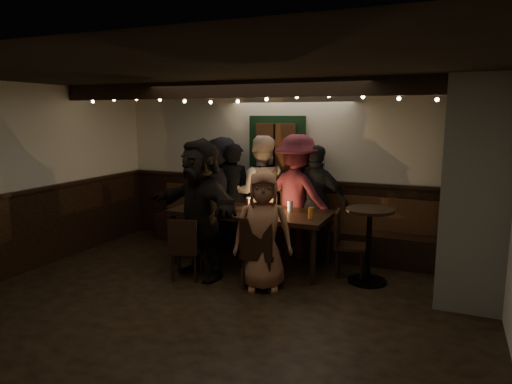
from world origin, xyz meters
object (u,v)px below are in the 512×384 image
at_px(dining_table, 250,215).
at_px(person_d, 297,196).
at_px(high_top, 369,236).
at_px(person_g, 263,231).
at_px(person_a, 223,192).
at_px(person_b, 234,197).
at_px(person_f, 200,208).
at_px(person_e, 317,203).
at_px(chair_near_right, 258,250).
at_px(chair_near_left, 185,246).
at_px(person_c, 261,194).
at_px(chair_end, 344,239).

xyz_separation_m(dining_table, person_d, (0.48, 0.68, 0.20)).
xyz_separation_m(high_top, person_g, (-1.17, -0.75, 0.12)).
xyz_separation_m(person_a, person_g, (1.35, -1.54, -0.16)).
bearing_deg(person_d, person_b, 16.22).
bearing_deg(person_b, person_d, -177.06).
distance_m(person_b, person_f, 1.34).
bearing_deg(person_g, person_a, 108.15).
distance_m(person_e, person_g, 1.50).
xyz_separation_m(person_d, person_f, (-0.91, -1.34, -0.00)).
bearing_deg(person_a, person_d, -168.67).
distance_m(high_top, person_g, 1.40).
distance_m(dining_table, person_e, 1.05).
bearing_deg(chair_near_right, chair_near_left, -175.10).
height_order(chair_near_right, person_d, person_d).
distance_m(person_c, person_g, 1.71).
bearing_deg(person_b, chair_end, 165.88).
relative_size(chair_near_left, person_a, 0.46).
xyz_separation_m(chair_near_right, person_d, (0.01, 1.50, 0.42)).
height_order(dining_table, person_b, person_b).
xyz_separation_m(chair_end, person_a, (-2.18, 0.66, 0.40)).
height_order(chair_near_left, person_a, person_a).
xyz_separation_m(chair_near_right, person_a, (-1.31, 1.58, 0.39)).
bearing_deg(person_c, person_g, 95.78).
bearing_deg(dining_table, person_c, 101.63).
xyz_separation_m(dining_table, person_f, (-0.43, -0.66, 0.19)).
relative_size(chair_end, person_e, 0.52).
relative_size(chair_end, person_d, 0.48).
relative_size(person_b, person_d, 0.92).
distance_m(person_e, person_f, 1.82).
distance_m(dining_table, high_top, 1.69).
bearing_deg(person_g, chair_near_left, 163.87).
bearing_deg(high_top, person_d, 149.56).
xyz_separation_m(dining_table, person_e, (0.78, 0.69, 0.12)).
height_order(person_a, person_e, person_a).
height_order(person_e, person_f, person_f).
height_order(dining_table, person_g, person_g).
distance_m(high_top, person_c, 2.04).
height_order(chair_end, person_g, person_g).
bearing_deg(person_b, high_top, 165.04).
distance_m(chair_end, person_e, 0.88).
relative_size(dining_table, person_e, 1.32).
relative_size(person_c, person_e, 1.07).
relative_size(chair_end, person_c, 0.49).
bearing_deg(person_g, dining_table, 100.32).
distance_m(person_c, person_f, 1.47).
xyz_separation_m(person_e, person_g, (-0.27, -1.47, -0.12)).
relative_size(person_b, person_c, 0.94).
height_order(high_top, person_b, person_b).
bearing_deg(chair_near_right, person_b, 125.37).
bearing_deg(high_top, person_b, 163.01).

